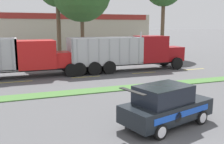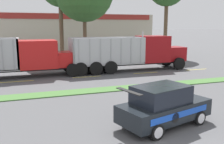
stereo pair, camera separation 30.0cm
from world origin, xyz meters
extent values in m
cube|color=#477538|center=(0.00, 9.97, 0.03)|extent=(120.00, 1.27, 0.06)
cube|color=yellow|center=(-5.27, 14.61, 0.00)|extent=(2.40, 0.14, 0.01)
cube|color=yellow|center=(0.13, 14.61, 0.00)|extent=(2.40, 0.14, 0.01)
cube|color=yellow|center=(5.53, 14.61, 0.00)|extent=(2.40, 0.14, 0.01)
cube|color=yellow|center=(10.93, 14.61, 0.00)|extent=(2.40, 0.14, 0.01)
cube|color=black|center=(4.69, 16.27, 0.67)|extent=(11.17, 1.30, 0.18)
cube|color=maroon|center=(9.31, 16.27, 1.43)|extent=(1.94, 1.94, 1.35)
cube|color=#B7B7BC|center=(10.30, 16.27, 1.43)|extent=(0.06, 1.65, 1.15)
cube|color=maroon|center=(7.00, 16.27, 1.99)|extent=(2.67, 2.36, 2.46)
cube|color=black|center=(8.36, 16.27, 2.42)|extent=(0.04, 2.01, 1.11)
cylinder|color=silver|center=(5.57, 15.50, 2.82)|extent=(0.14, 0.14, 1.66)
cube|color=#B7B7BC|center=(2.39, 16.27, 0.82)|extent=(6.56, 2.36, 0.12)
cube|color=#B7B7BC|center=(5.59, 16.27, 1.97)|extent=(0.16, 2.36, 2.31)
cube|color=#B7B7BC|center=(-0.81, 16.27, 1.97)|extent=(0.16, 2.36, 2.31)
cube|color=#B7B7BC|center=(2.39, 15.17, 1.97)|extent=(6.56, 0.16, 2.31)
cube|color=#B7B7BC|center=(2.39, 17.37, 1.97)|extent=(6.56, 0.16, 2.31)
cube|color=#A3A3A8|center=(-0.43, 15.07, 1.97)|extent=(0.10, 0.04, 2.20)
cube|color=#A3A3A8|center=(0.51, 15.07, 1.97)|extent=(0.10, 0.04, 2.20)
cube|color=#A3A3A8|center=(1.45, 15.07, 1.97)|extent=(0.10, 0.04, 2.20)
cube|color=#A3A3A8|center=(2.39, 15.07, 1.97)|extent=(0.10, 0.04, 2.20)
cube|color=#A3A3A8|center=(3.32, 15.07, 1.97)|extent=(0.10, 0.04, 2.20)
cube|color=#A3A3A8|center=(4.26, 15.07, 1.97)|extent=(0.10, 0.04, 2.20)
cube|color=#A3A3A8|center=(5.20, 15.07, 1.97)|extent=(0.10, 0.04, 2.20)
cylinder|color=black|center=(9.31, 15.11, 0.58)|extent=(1.15, 0.30, 1.15)
cylinder|color=black|center=(9.31, 17.43, 0.58)|extent=(1.15, 0.30, 1.15)
cylinder|color=black|center=(-0.29, 15.11, 0.58)|extent=(1.15, 0.30, 1.15)
cylinder|color=black|center=(-0.29, 17.43, 0.58)|extent=(1.15, 0.30, 1.15)
cylinder|color=black|center=(1.04, 15.11, 0.58)|extent=(1.15, 0.30, 1.15)
cylinder|color=black|center=(1.04, 17.43, 0.58)|extent=(1.15, 0.30, 1.15)
cylinder|color=black|center=(2.37, 15.11, 0.58)|extent=(1.15, 0.30, 1.15)
cylinder|color=black|center=(2.37, 17.43, 0.58)|extent=(1.15, 0.30, 1.15)
cube|color=black|center=(-5.53, 16.31, 0.64)|extent=(11.47, 1.39, 0.18)
cube|color=red|center=(-0.95, 16.31, 1.35)|extent=(2.32, 2.08, 1.24)
cube|color=#B7B7BC|center=(0.24, 16.31, 1.35)|extent=(0.06, 1.77, 1.06)
cube|color=red|center=(-3.57, 16.31, 1.86)|extent=(2.92, 2.53, 2.26)
cube|color=black|center=(-2.09, 16.31, 2.25)|extent=(0.04, 2.15, 1.02)
cylinder|color=silver|center=(-5.13, 15.49, 2.53)|extent=(0.14, 0.14, 1.34)
cube|color=#ADADB2|center=(-5.11, 16.31, 1.99)|extent=(0.16, 2.53, 2.40)
cube|color=#99999E|center=(-6.20, 15.03, 1.99)|extent=(0.10, 0.04, 2.28)
cube|color=#99999E|center=(-5.42, 15.03, 1.99)|extent=(0.10, 0.04, 2.28)
cylinder|color=black|center=(-0.95, 15.07, 0.55)|extent=(1.09, 0.30, 1.09)
cylinder|color=black|center=(-0.95, 17.56, 0.55)|extent=(1.09, 0.30, 1.09)
cube|color=black|center=(0.79, 3.54, 0.66)|extent=(4.33, 2.72, 0.71)
cube|color=black|center=(0.56, 3.48, 1.35)|extent=(2.53, 2.03, 0.68)
cube|color=black|center=(0.56, 3.48, 1.72)|extent=(2.53, 2.03, 0.04)
cube|color=black|center=(-1.05, 3.03, 1.76)|extent=(0.56, 1.36, 0.03)
cube|color=blue|center=(1.02, 2.71, 0.73)|extent=(3.10, 0.87, 0.25)
cylinder|color=black|center=(0.73, 2.63, 0.66)|extent=(0.38, 0.11, 0.39)
cylinder|color=black|center=(2.21, 3.09, 0.30)|extent=(0.64, 0.36, 0.61)
cylinder|color=silver|center=(2.24, 2.99, 0.30)|extent=(0.41, 0.13, 0.43)
cylinder|color=black|center=(1.77, 4.66, 0.30)|extent=(0.64, 0.36, 0.61)
cylinder|color=silver|center=(1.75, 4.76, 0.30)|extent=(0.41, 0.13, 0.43)
cylinder|color=black|center=(-0.19, 2.43, 0.30)|extent=(0.64, 0.36, 0.61)
cylinder|color=silver|center=(-0.17, 2.32, 0.30)|extent=(0.41, 0.13, 0.43)
cylinder|color=black|center=(-0.63, 3.99, 0.30)|extent=(0.64, 0.36, 0.61)
cylinder|color=silver|center=(-0.66, 4.09, 0.30)|extent=(0.41, 0.13, 0.43)
cube|color=#BCB29E|center=(2.62, 39.20, 3.02)|extent=(26.80, 12.00, 6.04)
cube|color=maroon|center=(2.62, 33.15, 5.59)|extent=(25.46, 0.10, 0.80)
cylinder|color=brown|center=(-0.50, 24.35, 3.62)|extent=(0.47, 0.47, 7.23)
cylinder|color=brown|center=(13.59, 24.93, 3.93)|extent=(0.50, 0.50, 7.85)
cylinder|color=brown|center=(1.81, 22.42, 3.00)|extent=(0.41, 0.41, 6.00)
camera|label=1|loc=(-4.82, -5.02, 4.10)|focal=40.00mm
camera|label=2|loc=(-4.54, -5.13, 4.10)|focal=40.00mm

